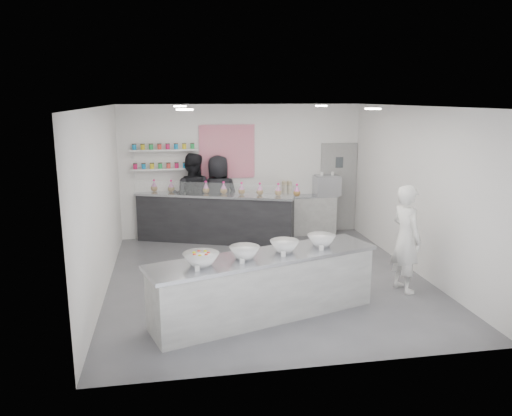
{
  "coord_description": "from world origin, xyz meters",
  "views": [
    {
      "loc": [
        -1.64,
        -8.2,
        3.15
      ],
      "look_at": [
        -0.14,
        0.4,
        1.21
      ],
      "focal_mm": 35.0,
      "sensor_mm": 36.0,
      "label": 1
    }
  ],
  "objects_px": {
    "woman_prep": "(406,239)",
    "staff_left": "(193,197)",
    "prep_counter": "(265,286)",
    "espresso_ledge": "(309,215)",
    "espresso_machine": "(327,186)",
    "staff_right": "(219,197)",
    "back_bar": "(215,218)"
  },
  "relations": [
    {
      "from": "prep_counter",
      "to": "staff_right",
      "type": "relative_size",
      "value": 1.81
    },
    {
      "from": "prep_counter",
      "to": "back_bar",
      "type": "xyz_separation_m",
      "value": [
        -0.34,
        4.02,
        0.07
      ]
    },
    {
      "from": "prep_counter",
      "to": "espresso_ledge",
      "type": "xyz_separation_m",
      "value": [
        1.89,
        4.28,
        -0.01
      ]
    },
    {
      "from": "back_bar",
      "to": "staff_right",
      "type": "distance_m",
      "value": 0.49
    },
    {
      "from": "prep_counter",
      "to": "back_bar",
      "type": "height_order",
      "value": "back_bar"
    },
    {
      "from": "prep_counter",
      "to": "espresso_ledge",
      "type": "bearing_deg",
      "value": 48.68
    },
    {
      "from": "woman_prep",
      "to": "staff_right",
      "type": "distance_m",
      "value": 4.56
    },
    {
      "from": "back_bar",
      "to": "staff_right",
      "type": "bearing_deg",
      "value": 87.25
    },
    {
      "from": "espresso_ledge",
      "to": "espresso_machine",
      "type": "xyz_separation_m",
      "value": [
        0.41,
        0.0,
        0.68
      ]
    },
    {
      "from": "back_bar",
      "to": "staff_right",
      "type": "xyz_separation_m",
      "value": [
        0.11,
        0.25,
        0.41
      ]
    },
    {
      "from": "prep_counter",
      "to": "espresso_ledge",
      "type": "distance_m",
      "value": 4.68
    },
    {
      "from": "espresso_ledge",
      "to": "espresso_machine",
      "type": "relative_size",
      "value": 2.11
    },
    {
      "from": "staff_left",
      "to": "staff_right",
      "type": "distance_m",
      "value": 0.58
    },
    {
      "from": "espresso_ledge",
      "to": "staff_right",
      "type": "xyz_separation_m",
      "value": [
        -2.13,
        -0.01,
        0.49
      ]
    },
    {
      "from": "staff_left",
      "to": "staff_right",
      "type": "relative_size",
      "value": 1.03
    },
    {
      "from": "prep_counter",
      "to": "staff_right",
      "type": "xyz_separation_m",
      "value": [
        -0.24,
        4.27,
        0.48
      ]
    },
    {
      "from": "espresso_machine",
      "to": "staff_left",
      "type": "bearing_deg",
      "value": -179.82
    },
    {
      "from": "espresso_ledge",
      "to": "woman_prep",
      "type": "relative_size",
      "value": 0.69
    },
    {
      "from": "staff_left",
      "to": "staff_right",
      "type": "bearing_deg",
      "value": -161.6
    },
    {
      "from": "woman_prep",
      "to": "staff_left",
      "type": "distance_m",
      "value": 4.93
    },
    {
      "from": "staff_left",
      "to": "espresso_ledge",
      "type": "bearing_deg",
      "value": -161.39
    },
    {
      "from": "woman_prep",
      "to": "espresso_ledge",
      "type": "bearing_deg",
      "value": -1.92
    },
    {
      "from": "prep_counter",
      "to": "staff_left",
      "type": "xyz_separation_m",
      "value": [
        -0.82,
        4.27,
        0.51
      ]
    },
    {
      "from": "prep_counter",
      "to": "espresso_machine",
      "type": "bearing_deg",
      "value": 44.28
    },
    {
      "from": "espresso_machine",
      "to": "woman_prep",
      "type": "height_order",
      "value": "woman_prep"
    },
    {
      "from": "woman_prep",
      "to": "prep_counter",
      "type": "bearing_deg",
      "value": 92.85
    },
    {
      "from": "back_bar",
      "to": "espresso_machine",
      "type": "bearing_deg",
      "value": 25.93
    },
    {
      "from": "espresso_ledge",
      "to": "woman_prep",
      "type": "xyz_separation_m",
      "value": [
        0.58,
        -3.68,
        0.43
      ]
    },
    {
      "from": "espresso_ledge",
      "to": "espresso_machine",
      "type": "height_order",
      "value": "espresso_machine"
    },
    {
      "from": "espresso_ledge",
      "to": "prep_counter",
      "type": "bearing_deg",
      "value": -113.81
    },
    {
      "from": "espresso_machine",
      "to": "woman_prep",
      "type": "xyz_separation_m",
      "value": [
        0.17,
        -3.68,
        -0.25
      ]
    },
    {
      "from": "staff_left",
      "to": "prep_counter",
      "type": "bearing_deg",
      "value": 119.26
    }
  ]
}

